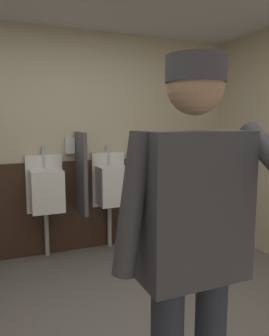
% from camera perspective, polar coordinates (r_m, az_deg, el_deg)
% --- Properties ---
extents(wall_back, '(4.83, 0.12, 2.53)m').
position_cam_1_polar(wall_back, '(3.94, -12.31, 4.16)').
color(wall_back, beige).
rests_on(wall_back, ground_plane).
extents(wainscot_band_back, '(4.23, 0.03, 1.06)m').
position_cam_1_polar(wainscot_band_back, '(3.98, -11.79, -6.50)').
color(wainscot_band_back, '#382319').
rests_on(wainscot_band_back, ground_plane).
extents(urinal_left, '(0.40, 0.34, 1.24)m').
position_cam_1_polar(urinal_left, '(3.75, -14.87, -3.64)').
color(urinal_left, white).
rests_on(urinal_left, ground_plane).
extents(urinal_middle, '(0.40, 0.34, 1.24)m').
position_cam_1_polar(urinal_middle, '(3.92, -3.95, -2.89)').
color(urinal_middle, white).
rests_on(urinal_middle, ground_plane).
extents(privacy_divider_panel, '(0.04, 0.40, 0.90)m').
position_cam_1_polar(privacy_divider_panel, '(3.72, -9.09, -0.85)').
color(privacy_divider_panel, '#4C4C51').
extents(person, '(0.67, 0.60, 1.77)m').
position_cam_1_polar(person, '(1.42, 9.97, -11.14)').
color(person, '#2D3342').
rests_on(person, ground_plane).
extents(soap_dispenser, '(0.10, 0.07, 0.18)m').
position_cam_1_polar(soap_dispenser, '(3.86, -10.98, 3.79)').
color(soap_dispenser, silver).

